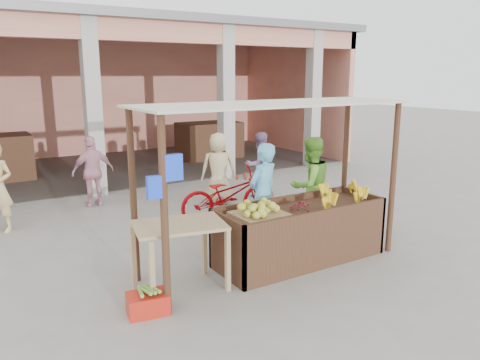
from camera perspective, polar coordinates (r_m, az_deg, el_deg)
ground at (r=7.01m, az=3.99°, el=-10.50°), size 60.00×60.00×0.00m
market_building at (r=14.64m, az=-16.94°, el=12.02°), size 14.40×6.40×4.20m
fruit_stall at (r=7.15m, az=7.32°, el=-6.66°), size 2.60×0.95×0.80m
stall_awning at (r=6.53m, az=3.85°, el=5.80°), size 4.09×1.35×2.39m
banana_heap at (r=7.47m, az=12.21°, el=-1.95°), size 1.14×0.62×0.21m
melon_tray at (r=6.59m, az=2.36°, el=-3.79°), size 0.71×0.62×0.19m
berry_heap at (r=6.99m, az=7.52°, el=-3.13°), size 0.39×0.32×0.12m
side_table at (r=6.05m, az=-7.35°, el=-6.59°), size 1.26×0.96×0.92m
papaya_pile at (r=5.98m, az=-7.41°, el=-4.49°), size 0.62×0.36×0.18m
red_crate at (r=5.81m, az=-11.19°, el=-14.55°), size 0.52×0.42×0.25m
plantain_bundle at (r=5.74m, az=-11.26°, el=-13.13°), size 0.37×0.26×0.07m
produce_sacks at (r=12.61m, az=0.69°, el=1.37°), size 0.88×0.66×0.53m
vendor_blue at (r=7.62m, az=2.83°, el=-1.36°), size 0.80×0.68×1.81m
vendor_green at (r=8.28m, az=8.55°, el=-0.34°), size 0.89×0.54×1.81m
motorcycle at (r=8.97m, az=-1.43°, el=-1.69°), size 0.95×2.08×1.04m
shopper_b at (r=10.34m, az=-17.51°, el=1.26°), size 0.98×0.57×1.61m
shopper_c at (r=10.04m, az=-2.63°, el=1.87°), size 0.98×0.83×1.73m
shopper_f at (r=10.69m, az=2.38°, el=2.25°), size 0.81×0.49×1.62m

